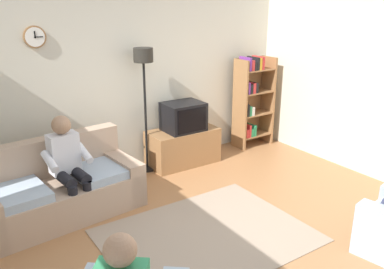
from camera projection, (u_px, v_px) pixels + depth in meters
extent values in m
plane|color=#9E6B42|center=(234.00, 246.00, 4.32)|extent=(12.00, 12.00, 0.00)
cube|color=beige|center=(123.00, 81.00, 5.99)|extent=(6.20, 0.12, 2.70)
cylinder|color=olive|center=(35.00, 37.00, 5.07)|extent=(0.28, 0.03, 0.28)
cylinder|color=white|center=(35.00, 37.00, 5.06)|extent=(0.24, 0.01, 0.24)
cube|color=black|center=(35.00, 35.00, 5.05)|extent=(0.02, 0.01, 0.09)
cube|color=black|center=(38.00, 37.00, 5.08)|extent=(0.11, 0.01, 0.01)
cube|color=tan|center=(61.00, 200.00, 4.86)|extent=(1.98, 1.03, 0.42)
cube|color=tan|center=(46.00, 157.00, 4.98)|extent=(1.91, 0.39, 0.48)
cube|color=tan|center=(122.00, 176.00, 5.35)|extent=(0.30, 0.86, 0.56)
cube|color=#9EADBC|center=(100.00, 171.00, 5.04)|extent=(0.67, 0.74, 0.10)
cube|color=#9EADBC|center=(17.00, 194.00, 4.44)|extent=(0.67, 0.74, 0.10)
cube|color=olive|center=(183.00, 147.00, 6.42)|extent=(1.10, 0.56, 0.56)
cube|color=black|center=(174.00, 140.00, 6.61)|extent=(1.10, 0.04, 0.03)
cube|color=black|center=(183.00, 117.00, 6.24)|extent=(0.60, 0.48, 0.44)
cube|color=black|center=(192.00, 120.00, 6.05)|extent=(0.50, 0.01, 0.36)
cube|color=olive|center=(240.00, 105.00, 6.92)|extent=(0.04, 0.36, 1.55)
cube|color=olive|center=(267.00, 100.00, 7.25)|extent=(0.04, 0.36, 1.55)
cube|color=olive|center=(247.00, 101.00, 7.22)|extent=(0.64, 0.02, 1.55)
cube|color=olive|center=(252.00, 134.00, 7.27)|extent=(0.60, 0.34, 0.02)
cube|color=red|center=(243.00, 132.00, 7.10)|extent=(0.06, 0.28, 0.15)
cube|color=red|center=(245.00, 130.00, 7.12)|extent=(0.04, 0.28, 0.22)
cube|color=#267F4C|center=(248.00, 131.00, 7.16)|extent=(0.05, 0.28, 0.15)
cube|color=#267F4C|center=(250.00, 129.00, 7.19)|extent=(0.05, 0.28, 0.19)
cube|color=olive|center=(253.00, 113.00, 7.15)|extent=(0.60, 0.34, 0.02)
cube|color=black|center=(244.00, 109.00, 6.97)|extent=(0.04, 0.28, 0.21)
cube|color=#267F4C|center=(246.00, 110.00, 7.00)|extent=(0.04, 0.28, 0.17)
cube|color=silver|center=(248.00, 110.00, 7.03)|extent=(0.06, 0.28, 0.15)
cube|color=olive|center=(254.00, 92.00, 7.03)|extent=(0.60, 0.34, 0.02)
cube|color=#72338C|center=(244.00, 87.00, 6.84)|extent=(0.04, 0.28, 0.20)
cube|color=black|center=(247.00, 88.00, 6.88)|extent=(0.06, 0.28, 0.16)
cube|color=red|center=(249.00, 87.00, 6.90)|extent=(0.06, 0.28, 0.18)
cube|color=black|center=(252.00, 87.00, 6.94)|extent=(0.05, 0.28, 0.17)
cube|color=olive|center=(256.00, 69.00, 6.90)|extent=(0.60, 0.34, 0.02)
cube|color=#72338C|center=(245.00, 64.00, 6.72)|extent=(0.04, 0.28, 0.22)
cube|color=red|center=(248.00, 65.00, 6.75)|extent=(0.06, 0.28, 0.17)
cube|color=black|center=(251.00, 65.00, 6.79)|extent=(0.04, 0.28, 0.14)
cube|color=black|center=(253.00, 63.00, 6.81)|extent=(0.05, 0.28, 0.21)
cube|color=gold|center=(256.00, 63.00, 6.84)|extent=(0.05, 0.28, 0.20)
cube|color=red|center=(258.00, 63.00, 6.86)|extent=(0.05, 0.28, 0.21)
cylinder|color=black|center=(148.00, 168.00, 6.27)|extent=(0.28, 0.28, 0.03)
cylinder|color=black|center=(146.00, 116.00, 6.00)|extent=(0.04, 0.04, 1.70)
cylinder|color=black|center=(143.00, 55.00, 5.72)|extent=(0.28, 0.28, 0.20)
cube|color=gray|center=(207.00, 236.00, 4.51)|extent=(2.20, 1.70, 0.01)
cube|color=silver|center=(64.00, 153.00, 4.77)|extent=(0.36, 0.23, 0.48)
sphere|color=#A37A5B|center=(61.00, 125.00, 4.65)|extent=(0.22, 0.22, 0.22)
cylinder|color=black|center=(80.00, 175.00, 4.77)|extent=(0.17, 0.39, 0.13)
cylinder|color=black|center=(65.00, 179.00, 4.66)|extent=(0.17, 0.39, 0.13)
cylinder|color=black|center=(89.00, 202.00, 4.72)|extent=(0.12, 0.12, 0.52)
cylinder|color=black|center=(74.00, 207.00, 4.61)|extent=(0.12, 0.12, 0.52)
cylinder|color=silver|center=(84.00, 153.00, 4.83)|extent=(0.12, 0.34, 0.20)
cylinder|color=silver|center=(50.00, 161.00, 4.58)|extent=(0.12, 0.34, 0.20)
sphere|color=#A37A5B|center=(120.00, 250.00, 2.55)|extent=(0.22, 0.22, 0.22)
cylinder|color=#2D334C|center=(373.00, 228.00, 4.30)|extent=(0.13, 0.13, 0.40)
cylinder|color=#2D334C|center=(380.00, 222.00, 4.42)|extent=(0.13, 0.13, 0.40)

